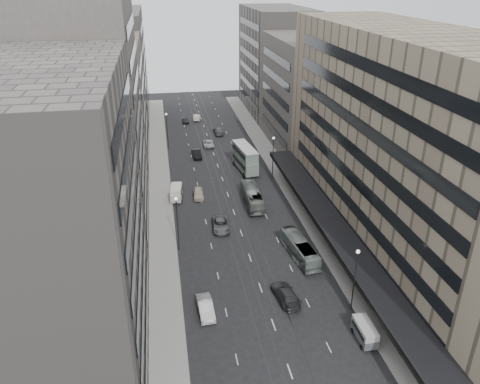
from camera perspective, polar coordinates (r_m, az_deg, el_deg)
ground at (r=60.00m, az=2.72°, el=-12.13°), size 220.00×220.00×0.00m
sidewalk_right at (r=94.28m, az=4.96°, el=2.50°), size 4.00×125.00×0.15m
sidewalk_left at (r=91.45m, az=-9.76°, el=1.47°), size 4.00×125.00×0.15m
department_store at (r=66.87m, az=19.78°, el=5.02°), size 19.20×60.00×30.00m
building_right_mid at (r=106.46m, az=8.28°, el=11.76°), size 15.00×28.00×24.00m
building_right_far at (r=134.33m, az=4.36°, el=15.59°), size 15.00×32.00×28.00m
building_left_a at (r=45.23m, az=-22.19°, el=-5.06°), size 15.00×28.00×30.00m
building_left_b at (r=69.05m, az=-18.46°, el=7.64°), size 15.00×26.00×34.00m
building_left_c at (r=96.04m, az=-16.15°, el=9.87°), size 15.00×28.00×25.00m
building_left_d at (r=127.84m, az=-14.97°, el=14.35°), size 15.00×38.00×28.00m
lamp_right_near at (r=55.81m, az=13.88°, el=-9.58°), size 0.44×0.44×8.32m
lamp_right_far at (r=89.60m, az=4.05°, el=4.82°), size 0.44×0.44×8.32m
lamp_left_near at (r=66.24m, az=-7.68°, el=-3.09°), size 0.44×0.44×8.32m
lamp_left_far at (r=106.11m, az=-8.89°, el=7.86°), size 0.44×0.44×8.32m
bus_near at (r=66.34m, az=7.28°, el=-6.87°), size 3.40×9.87×2.69m
bus_far at (r=80.42m, az=1.48°, el=-0.49°), size 2.73×10.64×2.95m
double_decker at (r=93.62m, az=0.61°, el=4.21°), size 3.92×9.69×5.15m
vw_microbus at (r=54.48m, az=14.98°, el=-16.10°), size 1.81×3.89×2.09m
panel_van at (r=82.53m, az=-7.77°, el=-0.06°), size 2.43×4.31×2.59m
sedan_1 at (r=56.54m, az=-4.23°, el=-13.86°), size 1.96×4.92×1.59m
sedan_2 at (r=72.94m, az=-2.37°, el=-4.03°), size 2.81×5.52×1.49m
sedan_3 at (r=58.60m, az=5.61°, el=-12.27°), size 2.95×5.91×1.65m
sedan_4 at (r=83.31m, az=-5.08°, el=-0.16°), size 2.10×4.69×1.57m
sedan_5 at (r=101.73m, az=-5.31°, el=4.67°), size 1.94×5.00×1.62m
sedan_6 at (r=108.39m, az=-3.89°, el=5.97°), size 2.42×5.10×1.41m
sedan_7 at (r=116.76m, az=-2.64°, el=7.47°), size 2.28×5.43×1.57m
sedan_8 at (r=126.50m, az=-6.67°, el=8.69°), size 1.63×4.04×1.38m
sedan_9 at (r=128.60m, az=-5.28°, el=9.08°), size 2.34×5.03×1.60m
pedestrian at (r=53.74m, az=20.15°, el=-17.76°), size 0.77×0.61×1.86m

